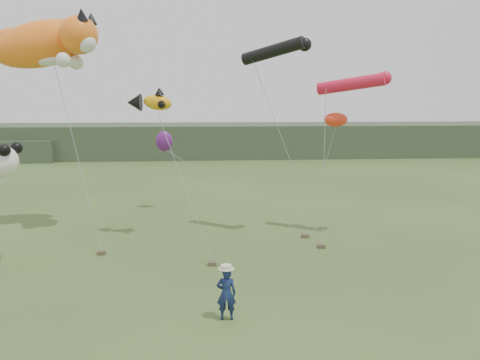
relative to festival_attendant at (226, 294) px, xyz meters
name	(u,v)px	position (x,y,z in m)	size (l,w,h in m)	color
ground	(220,296)	(-0.15, 1.84, -0.86)	(120.00, 120.00, 0.00)	#385123
headland	(182,141)	(-3.26, 46.53, 1.07)	(90.00, 13.00, 4.00)	#2D3D28
festival_attendant	(226,294)	(0.00, 0.00, 0.00)	(0.62, 0.41, 1.71)	#14224D
sandbag_anchors	(189,252)	(-1.36, 6.57, -0.77)	(15.71, 4.03, 0.17)	brown
cat_kite	(50,43)	(-8.47, 11.75, 9.01)	(6.84, 3.69, 3.47)	orange
fish_kite	(149,102)	(-3.29, 9.65, 5.98)	(2.32, 1.54, 1.20)	orange
tube_kites	(319,67)	(5.16, 9.59, 7.70)	(7.35, 2.83, 2.79)	black
misc_kites	(226,133)	(0.71, 13.44, 4.16)	(10.46, 6.70, 2.56)	red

